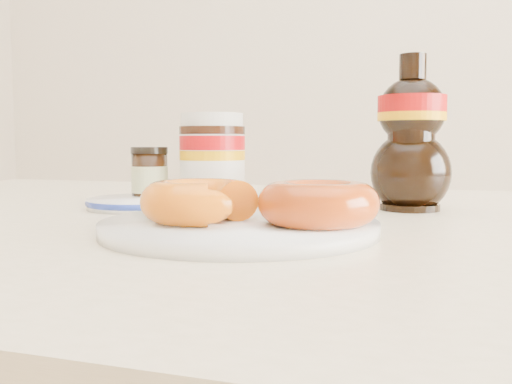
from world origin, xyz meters
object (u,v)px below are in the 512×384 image
(dining_table, at_px, (231,282))
(plate, at_px, (239,226))
(syrup_bottle, at_px, (411,133))
(dark_jar, at_px, (150,177))
(donut_bitten, at_px, (200,201))
(blue_rim_saucer, at_px, (139,203))
(donut_whole, at_px, (318,203))
(nutella_jar, at_px, (212,156))

(dining_table, bearing_deg, plate, -65.97)
(syrup_bottle, distance_m, dark_jar, 0.35)
(dining_table, height_order, dark_jar, dark_jar)
(plate, xyz_separation_m, donut_bitten, (-0.03, -0.02, 0.02))
(syrup_bottle, distance_m, blue_rim_saucer, 0.36)
(donut_whole, distance_m, blue_rim_saucer, 0.31)
(syrup_bottle, bearing_deg, plate, -120.09)
(plate, distance_m, nutella_jar, 0.25)
(plate, distance_m, donut_whole, 0.08)
(syrup_bottle, height_order, dark_jar, syrup_bottle)
(nutella_jar, relative_size, syrup_bottle, 0.64)
(donut_bitten, bearing_deg, donut_whole, -15.13)
(donut_bitten, bearing_deg, dining_table, 77.49)
(plate, distance_m, donut_bitten, 0.04)
(nutella_jar, xyz_separation_m, syrup_bottle, (0.26, 0.03, 0.03))
(donut_bitten, height_order, blue_rim_saucer, donut_bitten)
(donut_whole, height_order, dark_jar, dark_jar)
(donut_whole, bearing_deg, syrup_bottle, 75.42)
(donut_bitten, bearing_deg, nutella_jar, 86.47)
(donut_bitten, bearing_deg, plate, 11.04)
(nutella_jar, bearing_deg, donut_bitten, -70.17)
(dining_table, relative_size, syrup_bottle, 7.23)
(dining_table, distance_m, dark_jar, 0.19)
(dining_table, height_order, donut_whole, donut_whole)
(plate, distance_m, syrup_bottle, 0.29)
(nutella_jar, distance_m, syrup_bottle, 0.26)
(donut_bitten, xyz_separation_m, nutella_jar, (-0.08, 0.23, 0.04))
(syrup_bottle, bearing_deg, dining_table, -152.32)
(syrup_bottle, height_order, blue_rim_saucer, syrup_bottle)
(nutella_jar, relative_size, dark_jar, 1.57)
(nutella_jar, bearing_deg, plate, -61.49)
(nutella_jar, xyz_separation_m, blue_rim_saucer, (-0.08, -0.06, -0.06))
(dark_jar, distance_m, blue_rim_saucer, 0.05)
(dining_table, distance_m, syrup_bottle, 0.29)
(donut_bitten, relative_size, dark_jar, 1.37)
(blue_rim_saucer, bearing_deg, plate, -38.35)
(plate, xyz_separation_m, blue_rim_saucer, (-0.19, 0.15, 0.00))
(donut_whole, bearing_deg, dining_table, 133.88)
(donut_whole, xyz_separation_m, blue_rim_saucer, (-0.27, 0.16, -0.02))
(plate, bearing_deg, dark_jar, 136.30)
(donut_bitten, distance_m, blue_rim_saucer, 0.24)
(dining_table, height_order, blue_rim_saucer, blue_rim_saucer)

